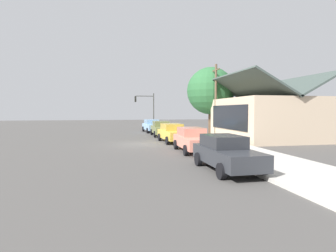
# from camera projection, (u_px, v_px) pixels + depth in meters

# --- Properties ---
(ground_plane) EXTENTS (120.00, 120.00, 0.00)m
(ground_plane) POSITION_uv_depth(u_px,v_px,m) (142.00, 144.00, 22.65)
(ground_plane) COLOR #4C4947
(sidewalk_curb) EXTENTS (60.00, 4.20, 0.16)m
(sidewalk_curb) POSITION_uv_depth(u_px,v_px,m) (207.00, 142.00, 23.76)
(sidewalk_curb) COLOR beige
(sidewalk_curb) RESTS_ON ground
(car_skyblue) EXTENTS (4.96, 2.19, 1.59)m
(car_skyblue) POSITION_uv_depth(u_px,v_px,m) (152.00, 126.00, 35.31)
(car_skyblue) COLOR #8CB7E0
(car_skyblue) RESTS_ON ground
(car_olive) EXTENTS (4.90, 2.12, 1.59)m
(car_olive) POSITION_uv_depth(u_px,v_px,m) (161.00, 128.00, 30.03)
(car_olive) COLOR olive
(car_olive) RESTS_ON ground
(car_mustard) EXTENTS (4.73, 2.13, 1.59)m
(car_mustard) POSITION_uv_depth(u_px,v_px,m) (173.00, 133.00, 24.05)
(car_mustard) COLOR gold
(car_mustard) RESTS_ON ground
(car_coral) EXTENTS (4.69, 1.99, 1.59)m
(car_coral) POSITION_uv_depth(u_px,v_px,m) (193.00, 139.00, 18.53)
(car_coral) COLOR #EA8C75
(car_coral) RESTS_ON ground
(car_charcoal) EXTENTS (4.59, 2.04, 1.59)m
(car_charcoal) POSITION_uv_depth(u_px,v_px,m) (226.00, 153.00, 12.71)
(car_charcoal) COLOR #2D3035
(car_charcoal) RESTS_ON ground
(storefront_building) EXTENTS (9.92, 8.03, 6.08)m
(storefront_building) POSITION_uv_depth(u_px,v_px,m) (267.00, 117.00, 26.28)
(storefront_building) COLOR #CCB293
(storefront_building) RESTS_ON ground
(shade_tree) EXTENTS (5.34, 5.34, 7.65)m
(shade_tree) POSITION_uv_depth(u_px,v_px,m) (211.00, 91.00, 31.60)
(shade_tree) COLOR brown
(shade_tree) RESTS_ON ground
(traffic_light_main) EXTENTS (0.37, 2.79, 5.20)m
(traffic_light_main) POSITION_uv_depth(u_px,v_px,m) (146.00, 105.00, 39.84)
(traffic_light_main) COLOR #383833
(traffic_light_main) RESTS_ON ground
(utility_pole_wooden) EXTENTS (1.80, 0.24, 7.50)m
(utility_pole_wooden) POSITION_uv_depth(u_px,v_px,m) (216.00, 99.00, 28.75)
(utility_pole_wooden) COLOR brown
(utility_pole_wooden) RESTS_ON ground
(fire_hydrant_red) EXTENTS (0.22, 0.22, 0.71)m
(fire_hydrant_red) POSITION_uv_depth(u_px,v_px,m) (191.00, 137.00, 23.64)
(fire_hydrant_red) COLOR red
(fire_hydrant_red) RESTS_ON sidewalk_curb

